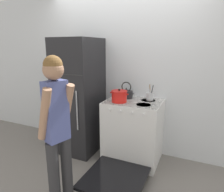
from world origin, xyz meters
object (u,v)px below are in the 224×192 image
object	(u,v)px
refrigerator	(79,96)
dutch_oven_pot	(119,96)
tea_kettle	(126,93)
utensil_jar	(150,96)
stove_range	(132,132)
person	(57,128)

from	to	relation	value
refrigerator	dutch_oven_pot	xyz separation A→B (m)	(0.73, -0.10, 0.10)
tea_kettle	utensil_jar	xyz separation A→B (m)	(0.36, 0.01, -0.01)
refrigerator	stove_range	xyz separation A→B (m)	(0.91, -0.01, -0.45)
dutch_oven_pot	tea_kettle	bearing A→B (deg)	86.89
refrigerator	dutch_oven_pot	world-z (taller)	refrigerator
stove_range	dutch_oven_pot	distance (m)	0.58
dutch_oven_pot	person	xyz separation A→B (m)	(-0.20, -1.10, -0.09)
tea_kettle	utensil_jar	world-z (taller)	tea_kettle
stove_range	person	bearing A→B (deg)	-107.75
refrigerator	utensil_jar	world-z (taller)	refrigerator
stove_range	utensil_jar	world-z (taller)	utensil_jar
stove_range	person	xyz separation A→B (m)	(-0.38, -1.19, 0.46)
refrigerator	stove_range	size ratio (longest dim) A/B	1.32
dutch_oven_pot	utensil_jar	bearing A→B (deg)	34.54
stove_range	tea_kettle	bearing A→B (deg)	134.78
stove_range	utensil_jar	xyz separation A→B (m)	(0.20, 0.17, 0.53)
utensil_jar	person	bearing A→B (deg)	-113.06
dutch_oven_pot	utensil_jar	world-z (taller)	utensil_jar
refrigerator	stove_range	bearing A→B (deg)	-0.57
tea_kettle	dutch_oven_pot	bearing A→B (deg)	-93.11
tea_kettle	refrigerator	bearing A→B (deg)	-168.08
refrigerator	utensil_jar	distance (m)	1.12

